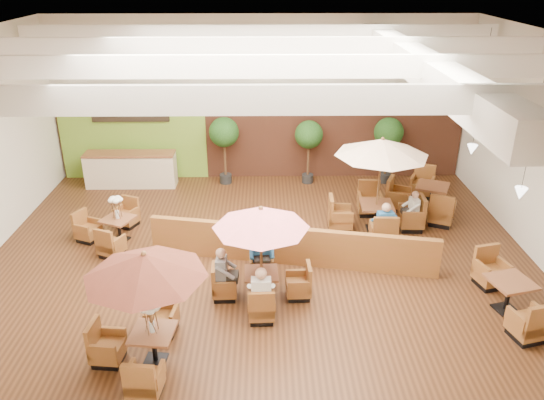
{
  "coord_description": "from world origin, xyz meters",
  "views": [
    {
      "loc": [
        0.12,
        -11.7,
        7.01
      ],
      "look_at": [
        0.3,
        0.5,
        1.5
      ],
      "focal_mm": 35.0,
      "sensor_mm": 36.0,
      "label": 1
    }
  ],
  "objects_px": {
    "booth_divider": "(290,246)",
    "table_0": "(144,285)",
    "service_counter": "(131,170)",
    "table_2": "(380,168)",
    "table_3": "(111,226)",
    "diner_0": "(261,289)",
    "topiary_0": "(224,135)",
    "diner_4": "(413,206)",
    "table_5": "(421,198)",
    "table_4": "(508,296)",
    "topiary_2": "(388,135)",
    "diner_1": "(261,249)",
    "topiary_1": "(309,137)",
    "table_1": "(261,236)",
    "diner_3": "(384,221)",
    "diner_2": "(224,269)"
  },
  "relations": [
    {
      "from": "booth_divider",
      "to": "table_0",
      "type": "bearing_deg",
      "value": -116.89
    },
    {
      "from": "service_counter",
      "to": "table_2",
      "type": "distance_m",
      "value": 8.47
    },
    {
      "from": "table_3",
      "to": "table_0",
      "type": "bearing_deg",
      "value": -43.58
    },
    {
      "from": "table_2",
      "to": "diner_0",
      "type": "bearing_deg",
      "value": -125.64
    },
    {
      "from": "topiary_0",
      "to": "table_3",
      "type": "bearing_deg",
      "value": -124.82
    },
    {
      "from": "diner_0",
      "to": "diner_4",
      "type": "relative_size",
      "value": 1.19
    },
    {
      "from": "booth_divider",
      "to": "table_2",
      "type": "relative_size",
      "value": 2.64
    },
    {
      "from": "table_2",
      "to": "table_5",
      "type": "bearing_deg",
      "value": 40.82
    },
    {
      "from": "table_4",
      "to": "topiary_2",
      "type": "xyz_separation_m",
      "value": [
        -1.13,
        7.44,
        1.34
      ]
    },
    {
      "from": "table_3",
      "to": "diner_0",
      "type": "height_order",
      "value": "table_3"
    },
    {
      "from": "table_3",
      "to": "diner_1",
      "type": "height_order",
      "value": "table_3"
    },
    {
      "from": "table_5",
      "to": "topiary_1",
      "type": "relative_size",
      "value": 1.33
    },
    {
      "from": "table_1",
      "to": "table_4",
      "type": "bearing_deg",
      "value": -8.11
    },
    {
      "from": "table_4",
      "to": "diner_3",
      "type": "height_order",
      "value": "diner_3"
    },
    {
      "from": "table_5",
      "to": "diner_1",
      "type": "relative_size",
      "value": 3.4
    },
    {
      "from": "table_4",
      "to": "diner_2",
      "type": "bearing_deg",
      "value": 160.41
    },
    {
      "from": "table_3",
      "to": "table_5",
      "type": "xyz_separation_m",
      "value": [
        9.0,
        1.85,
        -0.06
      ]
    },
    {
      "from": "topiary_1",
      "to": "diner_2",
      "type": "height_order",
      "value": "topiary_1"
    },
    {
      "from": "table_0",
      "to": "topiary_0",
      "type": "bearing_deg",
      "value": 90.98
    },
    {
      "from": "topiary_1",
      "to": "diner_2",
      "type": "bearing_deg",
      "value": -109.3
    },
    {
      "from": "diner_0",
      "to": "diner_3",
      "type": "bearing_deg",
      "value": 43.66
    },
    {
      "from": "service_counter",
      "to": "diner_3",
      "type": "height_order",
      "value": "diner_3"
    },
    {
      "from": "table_2",
      "to": "table_0",
      "type": "bearing_deg",
      "value": -132.25
    },
    {
      "from": "table_4",
      "to": "diner_3",
      "type": "distance_m",
      "value": 3.59
    },
    {
      "from": "table_1",
      "to": "diner_3",
      "type": "xyz_separation_m",
      "value": [
        3.23,
        2.3,
        -0.81
      ]
    },
    {
      "from": "table_2",
      "to": "service_counter",
      "type": "bearing_deg",
      "value": 158.57
    },
    {
      "from": "topiary_0",
      "to": "topiary_2",
      "type": "distance_m",
      "value": 5.5
    },
    {
      "from": "service_counter",
      "to": "table_3",
      "type": "distance_m",
      "value": 3.91
    },
    {
      "from": "table_4",
      "to": "diner_3",
      "type": "relative_size",
      "value": 3.14
    },
    {
      "from": "table_0",
      "to": "diner_1",
      "type": "relative_size",
      "value": 2.83
    },
    {
      "from": "service_counter",
      "to": "table_4",
      "type": "distance_m",
      "value": 12.18
    },
    {
      "from": "table_3",
      "to": "diner_3",
      "type": "height_order",
      "value": "table_3"
    },
    {
      "from": "table_1",
      "to": "table_2",
      "type": "height_order",
      "value": "table_2"
    },
    {
      "from": "service_counter",
      "to": "table_2",
      "type": "relative_size",
      "value": 1.09
    },
    {
      "from": "table_3",
      "to": "topiary_2",
      "type": "relative_size",
      "value": 1.07
    },
    {
      "from": "table_3",
      "to": "diner_2",
      "type": "xyz_separation_m",
      "value": [
        3.27,
        -2.78,
        0.33
      ]
    },
    {
      "from": "table_0",
      "to": "topiary_2",
      "type": "distance_m",
      "value": 10.97
    },
    {
      "from": "diner_3",
      "to": "topiary_0",
      "type": "bearing_deg",
      "value": 128.02
    },
    {
      "from": "booth_divider",
      "to": "table_4",
      "type": "relative_size",
      "value": 2.71
    },
    {
      "from": "table_2",
      "to": "diner_2",
      "type": "xyz_separation_m",
      "value": [
        -4.07,
        -3.31,
        -1.1
      ]
    },
    {
      "from": "table_1",
      "to": "topiary_2",
      "type": "height_order",
      "value": "table_1"
    },
    {
      "from": "diner_1",
      "to": "diner_2",
      "type": "distance_m",
      "value": 1.18
    },
    {
      "from": "table_3",
      "to": "diner_3",
      "type": "relative_size",
      "value": 2.86
    },
    {
      "from": "topiary_2",
      "to": "table_1",
      "type": "bearing_deg",
      "value": -121.69
    },
    {
      "from": "table_4",
      "to": "diner_4",
      "type": "xyz_separation_m",
      "value": [
        -1.13,
        3.87,
        0.36
      ]
    },
    {
      "from": "diner_2",
      "to": "table_0",
      "type": "bearing_deg",
      "value": -28.33
    },
    {
      "from": "booth_divider",
      "to": "diner_3",
      "type": "distance_m",
      "value": 2.65
    },
    {
      "from": "topiary_0",
      "to": "diner_2",
      "type": "height_order",
      "value": "topiary_0"
    },
    {
      "from": "diner_2",
      "to": "diner_4",
      "type": "height_order",
      "value": "diner_2"
    },
    {
      "from": "table_2",
      "to": "diner_2",
      "type": "distance_m",
      "value": 5.36
    }
  ]
}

